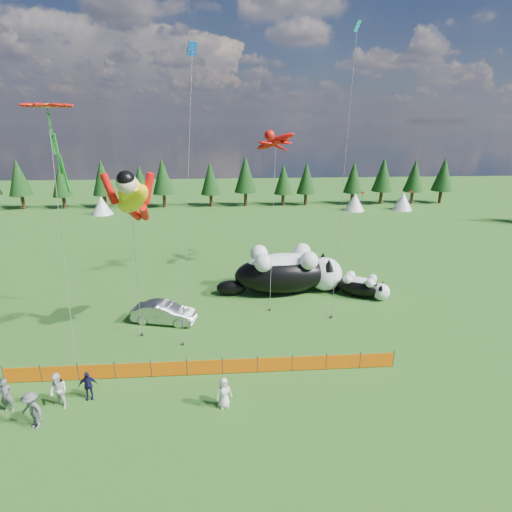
% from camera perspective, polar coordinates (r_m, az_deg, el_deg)
% --- Properties ---
extents(ground, '(160.00, 160.00, 0.00)m').
position_cam_1_polar(ground, '(26.47, -6.95, -12.75)').
color(ground, '#0D370A').
rests_on(ground, ground).
extents(safety_fence, '(22.06, 0.06, 1.10)m').
position_cam_1_polar(safety_fence, '(23.68, -7.33, -15.48)').
color(safety_fence, '#262626').
rests_on(safety_fence, ground).
extents(tree_line, '(90.00, 4.00, 8.00)m').
position_cam_1_polar(tree_line, '(68.29, -5.40, 10.39)').
color(tree_line, black).
rests_on(tree_line, ground).
extents(festival_tents, '(50.00, 3.20, 2.80)m').
position_cam_1_polar(festival_tents, '(64.48, 4.49, 7.58)').
color(festival_tents, white).
rests_on(festival_tents, ground).
extents(cat_large, '(10.70, 4.26, 3.86)m').
position_cam_1_polar(cat_large, '(33.53, 4.52, -2.19)').
color(cat_large, black).
rests_on(cat_large, ground).
extents(cat_small, '(4.69, 3.50, 1.86)m').
position_cam_1_polar(cat_small, '(34.04, 14.86, -4.18)').
color(cat_small, black).
rests_on(cat_small, ground).
extents(car, '(4.77, 2.59, 1.49)m').
position_cam_1_polar(car, '(29.59, -13.00, -7.90)').
color(car, '#ACABB0').
rests_on(car, ground).
extents(spectator_a, '(0.67, 0.45, 1.82)m').
position_cam_1_polar(spectator_a, '(24.20, -32.08, -16.56)').
color(spectator_a, '#57575C').
rests_on(spectator_a, ground).
extents(spectator_b, '(1.10, 0.94, 1.95)m').
position_cam_1_polar(spectator_b, '(23.21, -26.39, -16.89)').
color(spectator_b, silver).
rests_on(spectator_b, ground).
extents(spectator_c, '(1.01, 0.65, 1.59)m').
position_cam_1_polar(spectator_c, '(23.35, -22.89, -16.67)').
color(spectator_c, black).
rests_on(spectator_c, ground).
extents(spectator_d, '(1.40, 1.14, 1.92)m').
position_cam_1_polar(spectator_d, '(22.50, -29.36, -18.68)').
color(spectator_d, '#57575C').
rests_on(spectator_d, ground).
extents(spectator_e, '(0.94, 0.76, 1.66)m').
position_cam_1_polar(spectator_e, '(21.20, -4.61, -18.90)').
color(spectator_e, silver).
rests_on(spectator_e, ground).
extents(superhero_kite, '(5.79, 5.90, 11.67)m').
position_cam_1_polar(superhero_kite, '(24.02, -17.25, 7.82)').
color(superhero_kite, yellow).
rests_on(superhero_kite, ground).
extents(gecko_kite, '(6.06, 10.05, 14.11)m').
position_cam_1_polar(gecko_kite, '(34.85, 2.74, 16.02)').
color(gecko_kite, red).
rests_on(gecko_kite, ground).
extents(flower_kite, '(3.84, 7.93, 15.74)m').
position_cam_1_polar(flower_kite, '(27.66, -27.66, 18.14)').
color(flower_kite, red).
rests_on(flower_kite, ground).
extents(diamond_kite_a, '(1.78, 4.43, 18.78)m').
position_cam_1_polar(diamond_kite_a, '(27.00, -9.16, 25.58)').
color(diamond_kite_a, '#0C4CB9').
rests_on(diamond_kite_a, ground).
extents(diamond_kite_b, '(2.54, 6.09, 21.22)m').
position_cam_1_polar(diamond_kite_b, '(33.00, 14.05, 27.44)').
color(diamond_kite_b, '#0C8F92').
rests_on(diamond_kite_b, ground).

